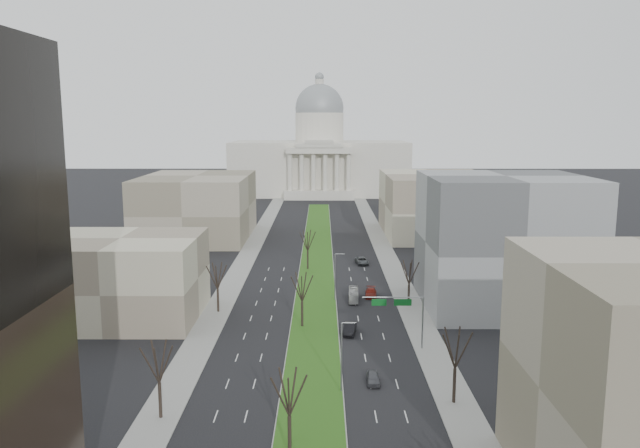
{
  "coord_description": "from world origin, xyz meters",
  "views": [
    {
      "loc": [
        1.3,
        -18.7,
        33.78
      ],
      "look_at": [
        0.83,
        110.16,
        12.23
      ],
      "focal_mm": 35.0,
      "sensor_mm": 36.0,
      "label": 1
    }
  ],
  "objects_px": {
    "car_grey_near": "(373,378)",
    "car_grey_far": "(362,261)",
    "car_red": "(371,293)",
    "box_van": "(354,295)",
    "car_black": "(350,329)"
  },
  "relations": [
    {
      "from": "car_grey_near",
      "to": "car_grey_far",
      "type": "distance_m",
      "value": 68.0
    },
    {
      "from": "car_red",
      "to": "car_grey_far",
      "type": "relative_size",
      "value": 0.94
    },
    {
      "from": "box_van",
      "to": "car_grey_near",
      "type": "bearing_deg",
      "value": -86.23
    },
    {
      "from": "car_red",
      "to": "box_van",
      "type": "height_order",
      "value": "box_van"
    },
    {
      "from": "car_grey_near",
      "to": "box_van",
      "type": "xyz_separation_m",
      "value": [
        -0.67,
        37.85,
        0.34
      ]
    },
    {
      "from": "car_grey_near",
      "to": "car_red",
      "type": "relative_size",
      "value": 0.79
    },
    {
      "from": "car_grey_far",
      "to": "car_red",
      "type": "bearing_deg",
      "value": -97.96
    },
    {
      "from": "car_grey_near",
      "to": "car_black",
      "type": "height_order",
      "value": "car_black"
    },
    {
      "from": "car_grey_near",
      "to": "car_red",
      "type": "xyz_separation_m",
      "value": [
        2.82,
        40.23,
        0.06
      ]
    },
    {
      "from": "car_black",
      "to": "box_van",
      "type": "height_order",
      "value": "box_van"
    },
    {
      "from": "car_grey_near",
      "to": "car_red",
      "type": "distance_m",
      "value": 40.33
    },
    {
      "from": "car_grey_far",
      "to": "box_van",
      "type": "distance_m",
      "value": 30.3
    },
    {
      "from": "car_black",
      "to": "box_van",
      "type": "xyz_separation_m",
      "value": [
        1.54,
        18.91,
        0.2
      ]
    },
    {
      "from": "car_red",
      "to": "box_van",
      "type": "xyz_separation_m",
      "value": [
        -3.49,
        -2.39,
        0.28
      ]
    },
    {
      "from": "car_grey_near",
      "to": "car_grey_far",
      "type": "xyz_separation_m",
      "value": [
        2.79,
        67.95,
        0.07
      ]
    }
  ]
}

